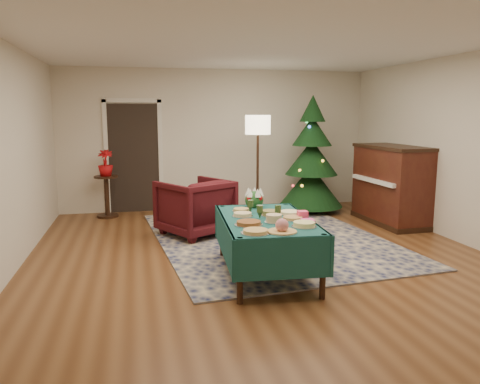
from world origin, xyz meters
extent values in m
plane|color=#593319|center=(0.00, 0.00, 0.00)|extent=(7.00, 7.00, 0.00)
plane|color=white|center=(0.00, 0.00, 2.70)|extent=(7.00, 7.00, 0.00)
plane|color=beige|center=(0.00, 3.50, 1.35)|extent=(6.00, 0.00, 6.00)
plane|color=beige|center=(0.00, -3.50, 1.35)|extent=(6.00, 0.00, 6.00)
plane|color=beige|center=(-3.00, 0.00, 1.35)|extent=(0.00, 7.00, 7.00)
plane|color=beige|center=(3.00, 0.00, 1.35)|extent=(0.00, 7.00, 7.00)
cube|color=black|center=(-1.60, 3.48, 1.02)|extent=(0.92, 0.02, 2.04)
cube|color=silver|center=(-2.10, 3.48, 1.05)|extent=(0.08, 0.04, 2.14)
cube|color=silver|center=(-1.10, 3.48, 1.05)|extent=(0.08, 0.04, 2.14)
cube|color=silver|center=(-1.60, 3.48, 2.10)|extent=(1.08, 0.04, 0.08)
cube|color=#111943|center=(0.34, 1.02, 0.01)|extent=(3.57, 4.48, 0.02)
cylinder|color=black|center=(-0.61, -1.28, 0.34)|extent=(0.06, 0.06, 0.67)
cylinder|color=black|center=(-0.50, 0.28, 0.34)|extent=(0.06, 0.06, 0.67)
cylinder|color=black|center=(0.23, -1.34, 0.34)|extent=(0.06, 0.06, 0.67)
cylinder|color=black|center=(0.35, 0.22, 0.34)|extent=(0.06, 0.06, 0.67)
cube|color=#174F51|center=(-0.13, -0.53, 0.66)|extent=(1.11, 1.77, 0.04)
cube|color=#174F51|center=(-0.07, 0.32, 0.46)|extent=(1.01, 0.10, 0.42)
cube|color=#174F51|center=(-0.19, -1.37, 0.46)|extent=(1.01, 0.10, 0.42)
cube|color=#174F51|center=(0.35, -0.56, 0.46)|extent=(0.15, 1.73, 0.42)
cube|color=#174F51|center=(-0.62, -0.49, 0.46)|extent=(0.15, 1.73, 0.42)
cylinder|color=silver|center=(-0.42, -1.16, 0.68)|extent=(0.29, 0.29, 0.01)
cylinder|color=tan|center=(-0.42, -1.16, 0.70)|extent=(0.25, 0.25, 0.03)
cylinder|color=silver|center=(-0.16, -1.19, 0.68)|extent=(0.31, 0.31, 0.01)
sphere|color=#CC727A|center=(-0.16, -1.19, 0.75)|extent=(0.13, 0.13, 0.13)
cylinder|color=silver|center=(0.15, -1.01, 0.68)|extent=(0.27, 0.27, 0.01)
cylinder|color=#D8D172|center=(0.15, -1.01, 0.71)|extent=(0.23, 0.23, 0.04)
cylinder|color=silver|center=(-0.41, -0.81, 0.68)|extent=(0.31, 0.31, 0.01)
cylinder|color=brown|center=(-0.41, -0.81, 0.70)|extent=(0.26, 0.26, 0.04)
cylinder|color=silver|center=(-0.11, -0.74, 0.68)|extent=(0.20, 0.20, 0.01)
cylinder|color=tan|center=(-0.11, -0.74, 0.73)|extent=(0.17, 0.17, 0.08)
cylinder|color=silver|center=(0.14, -0.66, 0.68)|extent=(0.26, 0.26, 0.01)
cylinder|color=#B2844C|center=(0.14, -0.66, 0.70)|extent=(0.22, 0.22, 0.03)
cylinder|color=silver|center=(-0.38, -0.37, 0.68)|extent=(0.24, 0.24, 0.01)
cylinder|color=#D8BF7F|center=(-0.38, -0.37, 0.70)|extent=(0.21, 0.21, 0.04)
cylinder|color=silver|center=(-0.05, -0.40, 0.68)|extent=(0.23, 0.23, 0.01)
cylinder|color=maroon|center=(-0.05, -0.40, 0.71)|extent=(0.20, 0.20, 0.05)
cylinder|color=silver|center=(0.20, -0.37, 0.68)|extent=(0.27, 0.27, 0.01)
cylinder|color=#F2EACC|center=(0.20, -0.37, 0.70)|extent=(0.23, 0.23, 0.03)
cylinder|color=silver|center=(-0.33, -0.08, 0.68)|extent=(0.22, 0.22, 0.01)
cylinder|color=tan|center=(-0.33, -0.08, 0.70)|extent=(0.19, 0.19, 0.03)
cone|color=#2D471E|center=(-0.24, -0.19, 0.71)|extent=(0.06, 0.06, 0.08)
cylinder|color=#2D471E|center=(-0.24, -0.19, 0.79)|extent=(0.07, 0.07, 0.08)
cone|color=#2D471E|center=(-0.01, -0.58, 0.71)|extent=(0.06, 0.06, 0.08)
cylinder|color=#2D471E|center=(-0.01, -0.58, 0.79)|extent=(0.07, 0.07, 0.08)
cone|color=#2D471E|center=(-0.21, -0.53, 0.71)|extent=(0.06, 0.06, 0.08)
cylinder|color=#2D471E|center=(-0.21, -0.53, 0.79)|extent=(0.07, 0.07, 0.08)
cube|color=#F7449A|center=(0.25, -0.83, 0.69)|extent=(0.14, 0.14, 0.04)
cube|color=#FB456E|center=(0.27, -0.63, 0.72)|extent=(0.12, 0.12, 0.09)
sphere|color=#1E4C1E|center=(-0.10, 0.15, 0.76)|extent=(0.23, 0.23, 0.23)
cone|color=white|center=(-0.02, 0.15, 0.87)|extent=(0.09, 0.09, 0.11)
cone|color=white|center=(-0.08, 0.22, 0.87)|extent=(0.09, 0.09, 0.11)
cone|color=white|center=(-0.17, 0.19, 0.87)|extent=(0.09, 0.09, 0.11)
cone|color=white|center=(-0.17, 0.10, 0.87)|extent=(0.09, 0.09, 0.11)
cone|color=white|center=(-0.08, 0.07, 0.87)|extent=(0.09, 0.09, 0.11)
sphere|color=#B20C0F|center=(-0.02, 0.20, 0.80)|extent=(0.06, 0.06, 0.06)
sphere|color=#B20C0F|center=(-0.16, 0.23, 0.80)|extent=(0.06, 0.06, 0.06)
sphere|color=#B20C0F|center=(-0.19, 0.09, 0.80)|extent=(0.06, 0.06, 0.06)
sphere|color=#B20C0F|center=(-0.05, 0.06, 0.80)|extent=(0.06, 0.06, 0.06)
imported|color=#3F0D12|center=(-0.70, 1.46, 0.48)|extent=(1.25, 1.23, 0.96)
cylinder|color=#A57F3F|center=(0.54, 2.44, 0.02)|extent=(0.31, 0.31, 0.03)
cylinder|color=black|center=(0.54, 2.44, 0.83)|extent=(0.04, 0.04, 1.67)
cylinder|color=#FFEABF|center=(0.54, 2.44, 1.67)|extent=(0.44, 0.44, 0.33)
cylinder|color=black|center=(-2.10, 3.09, 0.02)|extent=(0.38, 0.38, 0.04)
cylinder|color=black|center=(-2.10, 3.09, 0.37)|extent=(0.08, 0.08, 0.70)
cylinder|color=black|center=(-2.10, 3.09, 0.74)|extent=(0.42, 0.42, 0.03)
imported|color=#B10C10|center=(-2.10, 3.09, 0.88)|extent=(0.26, 0.47, 0.26)
cylinder|color=black|center=(1.68, 2.77, 0.09)|extent=(0.13, 0.13, 0.18)
cone|color=black|center=(1.68, 2.77, 0.49)|extent=(1.33, 1.33, 0.77)
cone|color=black|center=(1.68, 2.77, 1.04)|extent=(1.09, 1.09, 0.66)
cone|color=black|center=(1.68, 2.77, 1.54)|extent=(0.82, 0.82, 0.55)
cone|color=black|center=(1.68, 2.77, 1.96)|extent=(0.53, 0.53, 0.49)
cube|color=black|center=(2.66, 1.56, 0.04)|extent=(0.72, 1.54, 0.09)
cube|color=#38120E|center=(2.66, 1.56, 0.66)|extent=(0.69, 1.52, 1.24)
cube|color=black|center=(2.66, 1.56, 1.30)|extent=(0.74, 1.56, 0.05)
cube|color=white|center=(2.34, 1.54, 0.75)|extent=(0.17, 1.28, 0.06)
camera|label=1|loc=(-1.57, -5.55, 1.86)|focal=35.00mm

